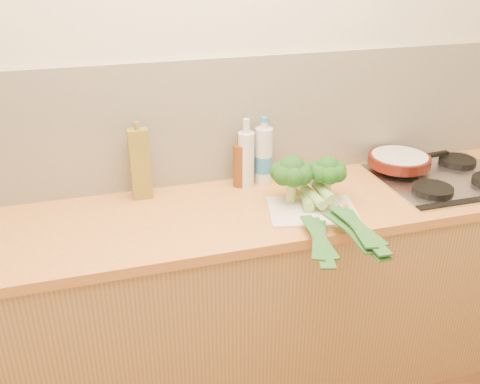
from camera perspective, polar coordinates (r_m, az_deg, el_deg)
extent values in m
plane|color=beige|center=(2.26, -3.79, 10.57)|extent=(3.50, 0.00, 3.50)
cube|color=silver|center=(2.28, -3.64, 7.35)|extent=(3.20, 0.02, 0.54)
cube|color=#A88446|center=(2.38, -1.49, -12.01)|extent=(3.20, 0.60, 0.86)
cube|color=#DC8E41|center=(2.14, -1.63, -2.39)|extent=(3.20, 0.62, 0.04)
cube|color=silver|center=(2.56, 21.01, 1.32)|extent=(0.58, 0.50, 0.01)
cube|color=black|center=(2.40, 24.21, -0.70)|extent=(0.58, 0.04, 0.01)
cylinder|color=black|center=(2.38, 19.86, 0.22)|extent=(0.17, 0.17, 0.03)
cylinder|color=black|center=(2.55, 16.82, 2.43)|extent=(0.17, 0.17, 0.03)
cylinder|color=black|center=(2.73, 22.15, 3.05)|extent=(0.17, 0.17, 0.03)
cube|color=white|center=(2.13, 7.72, -2.02)|extent=(0.39, 0.32, 0.01)
cylinder|color=#A4BB6D|center=(2.16, 5.46, -0.08)|extent=(0.04, 0.04, 0.08)
sphere|color=#183D10|center=(2.12, 5.58, 2.53)|extent=(0.11, 0.11, 0.11)
sphere|color=#183D10|center=(2.14, 6.78, 2.23)|extent=(0.08, 0.08, 0.08)
sphere|color=#183D10|center=(2.17, 5.94, 2.57)|extent=(0.08, 0.08, 0.08)
sphere|color=#183D10|center=(2.16, 4.82, 2.54)|extent=(0.08, 0.08, 0.08)
sphere|color=#183D10|center=(2.13, 4.24, 2.18)|extent=(0.08, 0.08, 0.08)
sphere|color=#183D10|center=(2.09, 4.65, 1.73)|extent=(0.08, 0.08, 0.08)
sphere|color=#183D10|center=(2.08, 5.77, 1.55)|extent=(0.08, 0.08, 0.08)
sphere|color=#183D10|center=(2.10, 6.72, 1.78)|extent=(0.08, 0.08, 0.08)
cylinder|color=#A4BB6D|center=(2.19, 9.16, 0.12)|extent=(0.04, 0.04, 0.09)
sphere|color=#183D10|center=(2.15, 9.35, 2.59)|extent=(0.10, 0.10, 0.10)
sphere|color=#183D10|center=(2.17, 10.37, 2.33)|extent=(0.07, 0.07, 0.07)
sphere|color=#183D10|center=(2.19, 9.59, 2.62)|extent=(0.07, 0.07, 0.07)
sphere|color=#183D10|center=(2.18, 8.61, 2.60)|extent=(0.07, 0.07, 0.07)
sphere|color=#183D10|center=(2.15, 8.15, 2.28)|extent=(0.07, 0.07, 0.07)
sphere|color=#183D10|center=(2.12, 8.57, 1.89)|extent=(0.07, 0.07, 0.07)
sphere|color=#183D10|center=(2.11, 9.57, 1.73)|extent=(0.07, 0.07, 0.07)
sphere|color=#183D10|center=(2.14, 10.37, 1.93)|extent=(0.07, 0.07, 0.07)
cylinder|color=white|center=(2.30, 6.55, 0.98)|extent=(0.07, 0.14, 0.04)
cylinder|color=#82B85C|center=(2.16, 7.07, -0.66)|extent=(0.08, 0.18, 0.04)
cube|color=#194217|center=(1.88, 8.44, -4.97)|extent=(0.17, 0.29, 0.02)
cube|color=#194217|center=(1.87, 8.54, -5.23)|extent=(0.14, 0.34, 0.01)
cube|color=#194217|center=(1.89, 8.40, -4.71)|extent=(0.06, 0.28, 0.02)
cylinder|color=white|center=(2.24, 6.26, 0.90)|extent=(0.05, 0.13, 0.04)
cylinder|color=#82B85C|center=(2.14, 7.86, -0.52)|extent=(0.05, 0.16, 0.04)
cube|color=#194217|center=(1.90, 12.11, -4.31)|extent=(0.08, 0.30, 0.02)
cube|color=#194217|center=(1.89, 12.43, -4.54)|extent=(0.07, 0.34, 0.01)
cube|color=#194217|center=(1.91, 11.97, -4.07)|extent=(0.12, 0.28, 0.02)
cylinder|color=white|center=(2.25, 7.59, 1.44)|extent=(0.04, 0.12, 0.04)
cylinder|color=#82B85C|center=(2.14, 8.93, 0.04)|extent=(0.05, 0.15, 0.04)
cube|color=#194217|center=(1.90, 12.55, -3.74)|extent=(0.10, 0.30, 0.02)
cube|color=#194217|center=(1.89, 12.83, -3.97)|extent=(0.06, 0.34, 0.01)
cube|color=#194217|center=(1.91, 12.43, -3.50)|extent=(0.09, 0.28, 0.02)
cylinder|color=#47130B|center=(2.55, 16.62, 3.27)|extent=(0.28, 0.28, 0.05)
cylinder|color=beige|center=(2.54, 16.69, 3.76)|extent=(0.25, 0.25, 0.00)
cube|color=black|center=(2.67, 20.09, 3.77)|extent=(0.14, 0.03, 0.02)
cube|color=olive|center=(2.20, -10.61, 2.92)|extent=(0.08, 0.05, 0.30)
cylinder|color=olive|center=(2.15, -10.96, 6.97)|extent=(0.02, 0.02, 0.03)
cylinder|color=silver|center=(2.29, 0.65, 3.47)|extent=(0.07, 0.07, 0.24)
cylinder|color=silver|center=(2.24, 0.67, 7.06)|extent=(0.03, 0.03, 0.06)
cylinder|color=#613512|center=(2.30, 0.04, 2.86)|extent=(0.06, 0.06, 0.19)
cylinder|color=#613512|center=(2.25, 0.04, 5.67)|extent=(0.03, 0.03, 0.05)
cylinder|color=silver|center=(2.32, 2.54, 3.89)|extent=(0.08, 0.08, 0.25)
cylinder|color=silver|center=(2.28, 2.61, 7.14)|extent=(0.03, 0.03, 0.03)
cylinder|color=teal|center=(2.34, 2.52, 3.04)|extent=(0.08, 0.08, 0.07)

